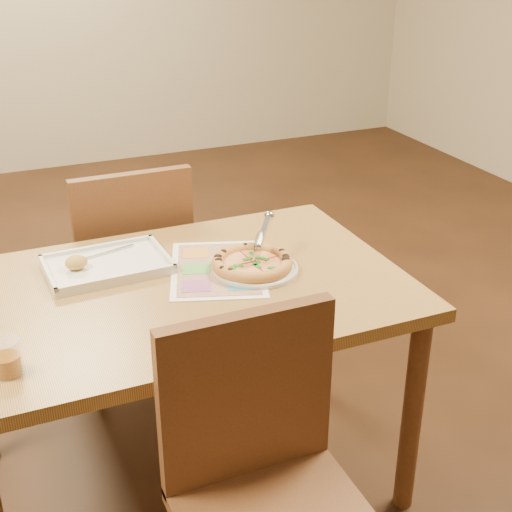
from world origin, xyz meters
name	(u,v)px	position (x,y,z in m)	size (l,w,h in m)	color
room	(167,62)	(0.00, 0.00, 1.35)	(7.00, 7.00, 7.00)	black
dining_table	(180,312)	(0.00, 0.00, 0.63)	(1.30, 0.85, 0.72)	#A37741
chair_near	(262,460)	(0.00, -0.60, 0.57)	(0.42, 0.42, 0.47)	brown
chair_far	(131,253)	(0.00, 0.60, 0.57)	(0.42, 0.42, 0.47)	brown
plate	(256,269)	(0.24, 0.00, 0.73)	(0.25, 0.25, 0.01)	silver
pizza	(252,263)	(0.23, 0.01, 0.75)	(0.24, 0.24, 0.04)	#CC8E45
pizza_cutter	(262,237)	(0.28, 0.04, 0.81)	(0.12, 0.15, 0.10)	silver
appetizer_tray	(105,266)	(-0.17, 0.19, 0.73)	(0.37, 0.26, 0.06)	silver
glass_tumbler	(6,359)	(-0.49, -0.26, 0.76)	(0.07, 0.07, 0.09)	#83460A
menu	(218,269)	(0.14, 0.06, 0.72)	(0.28, 0.39, 0.01)	white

